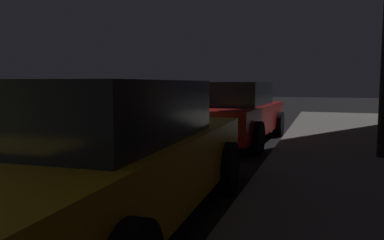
% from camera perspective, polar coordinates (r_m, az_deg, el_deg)
% --- Properties ---
extents(car_yellow_cab, '(2.23, 4.64, 1.43)m').
position_cam_1_polar(car_yellow_cab, '(3.75, -13.51, -5.19)').
color(car_yellow_cab, gold).
rests_on(car_yellow_cab, ground).
extents(car_red, '(2.10, 4.52, 1.43)m').
position_cam_1_polar(car_red, '(9.03, 6.27, 1.13)').
color(car_red, maroon).
rests_on(car_red, ground).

